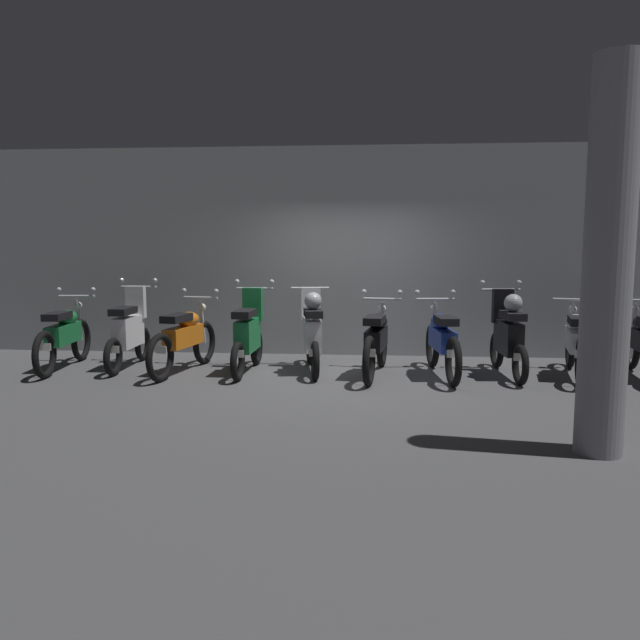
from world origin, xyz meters
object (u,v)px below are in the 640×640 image
(motorbike_slot_2, at_px, (184,338))
(motorbike_slot_5, at_px, (376,340))
(motorbike_slot_8, at_px, (576,341))
(motorbike_slot_4, at_px, (312,332))
(motorbike_slot_7, at_px, (508,335))
(motorbike_slot_0, at_px, (64,335))
(motorbike_slot_6, at_px, (442,340))
(motorbike_slot_3, at_px, (248,335))
(motorbike_slot_1, at_px, (129,332))
(support_pillar, at_px, (608,261))

(motorbike_slot_2, xyz_separation_m, motorbike_slot_5, (2.70, 0.00, 0.00))
(motorbike_slot_5, distance_m, motorbike_slot_8, 2.71)
(motorbike_slot_4, relative_size, motorbike_slot_7, 0.99)
(motorbike_slot_0, xyz_separation_m, motorbike_slot_6, (5.40, -0.05, 0.00))
(motorbike_slot_0, height_order, motorbike_slot_3, motorbike_slot_3)
(motorbike_slot_0, relative_size, motorbike_slot_2, 1.01)
(motorbike_slot_2, relative_size, motorbike_slot_8, 1.00)
(motorbike_slot_3, bearing_deg, motorbike_slot_5, -2.32)
(motorbike_slot_0, xyz_separation_m, motorbike_slot_2, (1.81, -0.09, 0.00))
(motorbike_slot_3, relative_size, motorbike_slot_6, 0.86)
(motorbike_slot_0, xyz_separation_m, motorbike_slot_5, (4.51, -0.08, 0.00))
(motorbike_slot_1, xyz_separation_m, motorbike_slot_4, (2.70, -0.05, 0.04))
(motorbike_slot_0, distance_m, motorbike_slot_3, 2.71)
(motorbike_slot_5, relative_size, motorbike_slot_7, 1.16)
(motorbike_slot_4, distance_m, motorbike_slot_7, 2.71)
(motorbike_slot_2, xyz_separation_m, motorbike_slot_7, (4.50, 0.14, 0.08))
(motorbike_slot_4, height_order, motorbike_slot_7, motorbike_slot_7)
(motorbike_slot_3, height_order, motorbike_slot_8, motorbike_slot_3)
(motorbike_slot_1, xyz_separation_m, motorbike_slot_7, (5.40, -0.13, 0.04))
(support_pillar, bearing_deg, motorbike_slot_8, 76.19)
(motorbike_slot_0, relative_size, motorbike_slot_1, 1.16)
(motorbike_slot_6, height_order, motorbike_slot_7, motorbike_slot_7)
(motorbike_slot_7, bearing_deg, motorbike_slot_1, 178.67)
(motorbike_slot_5, relative_size, motorbike_slot_8, 1.01)
(motorbike_slot_1, height_order, motorbike_slot_4, motorbike_slot_1)
(motorbike_slot_2, xyz_separation_m, motorbike_slot_6, (3.60, 0.04, 0.00))
(motorbike_slot_5, bearing_deg, motorbike_slot_4, 167.13)
(motorbike_slot_2, distance_m, motorbike_slot_3, 0.90)
(motorbike_slot_5, bearing_deg, motorbike_slot_3, 177.68)
(motorbike_slot_5, xyz_separation_m, motorbike_slot_8, (2.70, 0.14, -0.00))
(motorbike_slot_1, distance_m, motorbike_slot_5, 3.62)
(motorbike_slot_1, bearing_deg, motorbike_slot_7, -1.33)
(motorbike_slot_4, bearing_deg, motorbike_slot_6, -5.35)
(motorbike_slot_2, relative_size, motorbike_slot_6, 0.99)
(motorbike_slot_3, bearing_deg, motorbike_slot_0, 179.77)
(motorbike_slot_8, height_order, support_pillar, support_pillar)
(motorbike_slot_1, bearing_deg, motorbike_slot_2, -16.07)
(motorbike_slot_6, xyz_separation_m, motorbike_slot_8, (1.81, 0.10, -0.00))
(motorbike_slot_5, relative_size, motorbike_slot_6, 1.00)
(motorbike_slot_2, bearing_deg, motorbike_slot_4, 6.70)
(motorbike_slot_1, xyz_separation_m, motorbike_slot_3, (1.80, -0.19, 0.00))
(motorbike_slot_1, distance_m, support_pillar, 6.55)
(motorbike_slot_4, bearing_deg, motorbike_slot_3, -171.46)
(motorbike_slot_8, bearing_deg, motorbike_slot_5, -177.06)
(motorbike_slot_0, relative_size, motorbike_slot_6, 1.00)
(motorbike_slot_1, distance_m, motorbike_slot_8, 6.31)
(motorbike_slot_7, bearing_deg, motorbike_slot_3, -179.05)
(motorbike_slot_7, distance_m, motorbike_slot_8, 0.91)
(motorbike_slot_7, relative_size, motorbike_slot_8, 0.87)
(motorbike_slot_4, height_order, motorbike_slot_5, motorbike_slot_4)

